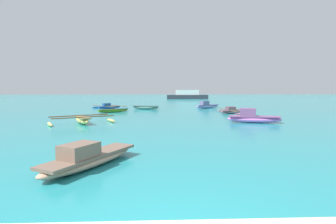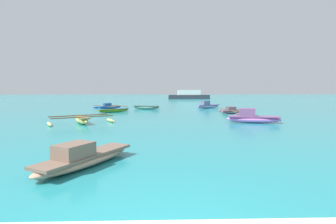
# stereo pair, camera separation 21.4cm
# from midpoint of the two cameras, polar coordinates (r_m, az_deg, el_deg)

# --- Properties ---
(moored_boat_0) EXTENTS (4.44, 4.24, 0.65)m
(moored_boat_0) POSITION_cam_midpoint_polar(r_m,az_deg,el_deg) (30.44, -12.36, 1.09)
(moored_boat_0) COLOR blue
(moored_boat_0) RESTS_ON ground_plane
(moored_boat_1) EXTENTS (3.54, 1.61, 0.94)m
(moored_boat_1) POSITION_cam_midpoint_polar(r_m,az_deg,el_deg) (17.98, 18.23, -1.20)
(moored_boat_1) COLOR #D776D4
(moored_boat_1) RESTS_ON ground_plane
(moored_boat_2) EXTENTS (2.73, 4.12, 0.62)m
(moored_boat_2) POSITION_cam_midpoint_polar(r_m,az_deg,el_deg) (24.73, 14.34, 0.19)
(moored_boat_2) COLOR #A07085
(moored_boat_2) RESTS_ON ground_plane
(moored_boat_3) EXTENTS (3.26, 2.50, 0.86)m
(moored_boat_3) POSITION_cam_midpoint_polar(r_m,az_deg,el_deg) (31.06, 8.79, 1.39)
(moored_boat_3) COLOR #9A9FE7
(moored_boat_3) RESTS_ON ground_plane
(moored_boat_4) EXTENTS (4.24, 3.30, 0.51)m
(moored_boat_4) POSITION_cam_midpoint_polar(r_m,az_deg,el_deg) (17.54, -17.99, -1.63)
(moored_boat_4) COLOR #D4C569
(moored_boat_4) RESTS_ON ground_plane
(moored_boat_5) EXTENTS (3.14, 1.78, 0.40)m
(moored_boat_5) POSITION_cam_midpoint_polar(r_m,az_deg,el_deg) (29.08, -4.56, 1.04)
(moored_boat_5) COLOR slate
(moored_boat_5) RESTS_ON ground_plane
(moored_boat_6) EXTENTS (2.90, 2.28, 0.30)m
(moored_boat_6) POSITION_cam_midpoint_polar(r_m,az_deg,el_deg) (25.64, -11.54, 0.33)
(moored_boat_6) COLOR #569C21
(moored_boat_6) RESTS_ON ground_plane
(moored_boat_7) EXTENTS (2.36, 3.46, 0.72)m
(moored_boat_7) POSITION_cam_midpoint_polar(r_m,az_deg,el_deg) (7.79, -17.02, -9.44)
(moored_boat_7) COLOR tan
(moored_boat_7) RESTS_ON ground_plane
(distant_ferry) EXTENTS (9.63, 2.12, 2.12)m
(distant_ferry) POSITION_cam_midpoint_polar(r_m,az_deg,el_deg) (62.15, 4.67, 3.65)
(distant_ferry) COLOR #2D333D
(distant_ferry) RESTS_ON ground_plane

